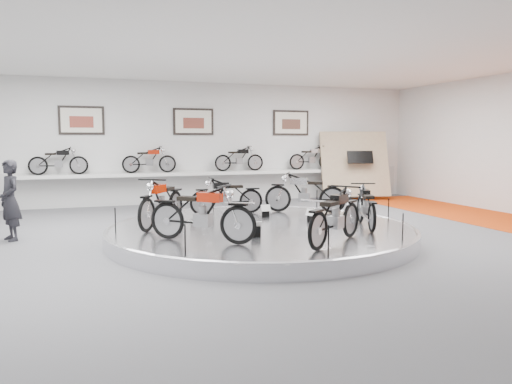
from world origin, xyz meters
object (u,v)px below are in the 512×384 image
object	(u,v)px
bike_e	(335,216)
bike_d	(202,213)
visitor	(10,200)
display_platform	(261,233)
shelf	(196,173)
bike_b	(227,196)
bike_c	(162,202)
bike_f	(366,206)
bike_a	(305,192)

from	to	relation	value
bike_e	bike_d	bearing A→B (deg)	119.97
visitor	display_platform	bearing A→B (deg)	44.47
display_platform	bike_e	size ratio (longest dim) A/B	3.81
shelf	bike_b	xyz separation A→B (m)	(-0.23, -4.55, -0.25)
bike_c	bike_d	xyz separation A→B (m)	(0.43, -1.83, -0.00)
bike_c	visitor	distance (m)	3.17
visitor	bike_f	bearing A→B (deg)	43.16
shelf	bike_e	size ratio (longest dim) A/B	6.54
bike_b	bike_c	bearing A→B (deg)	36.29
bike_a	visitor	xyz separation A→B (m)	(-6.66, 0.20, 0.05)
shelf	bike_e	bearing A→B (deg)	-85.84
bike_f	visitor	world-z (taller)	visitor
bike_e	display_platform	bearing A→B (deg)	69.35
shelf	bike_b	distance (m)	4.56
shelf	bike_f	bearing A→B (deg)	-74.67
bike_a	bike_b	distance (m)	1.95
bike_c	bike_d	distance (m)	1.88
bike_b	bike_c	world-z (taller)	bike_c
bike_a	bike_c	size ratio (longest dim) A/B	0.97
display_platform	bike_d	bearing A→B (deg)	-142.61
bike_b	bike_d	distance (m)	3.30
bike_d	visitor	size ratio (longest dim) A/B	1.03
bike_d	bike_e	bearing A→B (deg)	16.77
display_platform	bike_f	xyz separation A→B (m)	(1.99, -0.86, 0.60)
bike_a	bike_d	size ratio (longest dim) A/B	0.97
bike_a	visitor	distance (m)	6.66
bike_c	bike_d	size ratio (longest dim) A/B	1.00
bike_d	bike_e	size ratio (longest dim) A/B	1.04
bike_c	bike_f	bearing A→B (deg)	102.61
bike_c	bike_e	size ratio (longest dim) A/B	1.05
bike_d	visitor	bearing A→B (deg)	179.74
display_platform	visitor	world-z (taller)	visitor
bike_b	visitor	xyz separation A→B (m)	(-4.74, -0.16, 0.10)
shelf	bike_b	world-z (taller)	bike_b
display_platform	shelf	xyz separation A→B (m)	(0.00, 6.40, 0.85)
shelf	bike_c	distance (m)	6.08
bike_a	bike_f	world-z (taller)	bike_a
display_platform	bike_f	size ratio (longest dim) A/B	4.20
display_platform	bike_c	xyz separation A→B (m)	(-1.97, 0.65, 0.67)
shelf	bike_f	distance (m)	7.53
bike_a	bike_b	size ratio (longest dim) A/B	1.11
bike_f	bike_e	bearing A→B (deg)	152.63
shelf	bike_a	xyz separation A→B (m)	(1.69, -4.91, -0.20)
shelf	bike_f	xyz separation A→B (m)	(1.99, -7.26, -0.25)
bike_b	bike_e	bearing A→B (deg)	103.91
display_platform	shelf	world-z (taller)	shelf
bike_a	bike_d	world-z (taller)	bike_d
bike_c	bike_f	size ratio (longest dim) A/B	1.15
bike_b	bike_e	xyz separation A→B (m)	(0.85, -3.94, 0.04)
bike_e	bike_f	size ratio (longest dim) A/B	1.10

